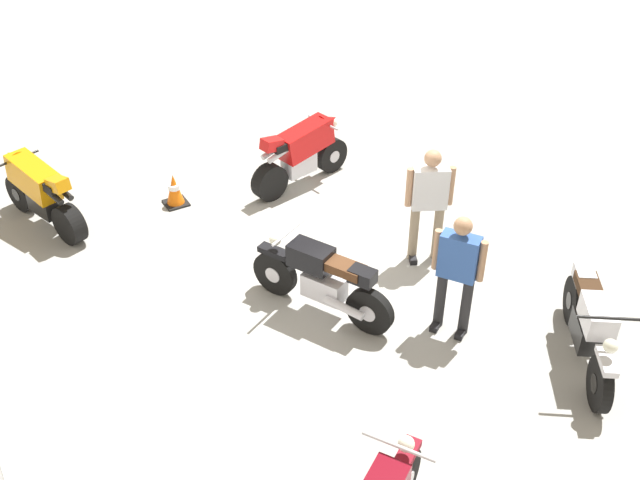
# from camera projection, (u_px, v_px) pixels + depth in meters

# --- Properties ---
(ground_plane) EXTENTS (40.00, 40.00, 0.00)m
(ground_plane) POSITION_uv_depth(u_px,v_px,m) (321.00, 281.00, 10.26)
(ground_plane) COLOR #9E9E99
(motorcycle_red_sportbike) EXTENTS (0.77, 1.95, 1.14)m
(motorcycle_red_sportbike) POSITION_uv_depth(u_px,v_px,m) (302.00, 152.00, 12.10)
(motorcycle_red_sportbike) COLOR black
(motorcycle_red_sportbike) RESTS_ON ground
(motorcycle_silver_cruiser) EXTENTS (1.79, 1.29, 1.09)m
(motorcycle_silver_cruiser) POSITION_uv_depth(u_px,v_px,m) (590.00, 326.00, 8.71)
(motorcycle_silver_cruiser) COLOR black
(motorcycle_silver_cruiser) RESTS_ON ground
(motorcycle_orange_sportbike) EXTENTS (1.91, 0.91, 1.14)m
(motorcycle_orange_sportbike) POSITION_uv_depth(u_px,v_px,m) (40.00, 191.00, 11.09)
(motorcycle_orange_sportbike) COLOR black
(motorcycle_orange_sportbike) RESTS_ON ground
(motorcycle_black_cruiser) EXTENTS (1.91, 1.07, 1.09)m
(motorcycle_black_cruiser) POSITION_uv_depth(u_px,v_px,m) (321.00, 280.00, 9.44)
(motorcycle_black_cruiser) COLOR black
(motorcycle_black_cruiser) RESTS_ON ground
(person_in_white_shirt) EXTENTS (0.47, 0.64, 1.73)m
(person_in_white_shirt) POSITION_uv_depth(u_px,v_px,m) (429.00, 198.00, 10.15)
(person_in_white_shirt) COLOR gray
(person_in_white_shirt) RESTS_ON ground
(person_in_blue_shirt) EXTENTS (0.59, 0.50, 1.67)m
(person_in_blue_shirt) POSITION_uv_depth(u_px,v_px,m) (457.00, 268.00, 8.92)
(person_in_blue_shirt) COLOR #262628
(person_in_blue_shirt) RESTS_ON ground
(traffic_cone) EXTENTS (0.36, 0.36, 0.53)m
(traffic_cone) POSITION_uv_depth(u_px,v_px,m) (174.00, 190.00, 11.76)
(traffic_cone) COLOR black
(traffic_cone) RESTS_ON ground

